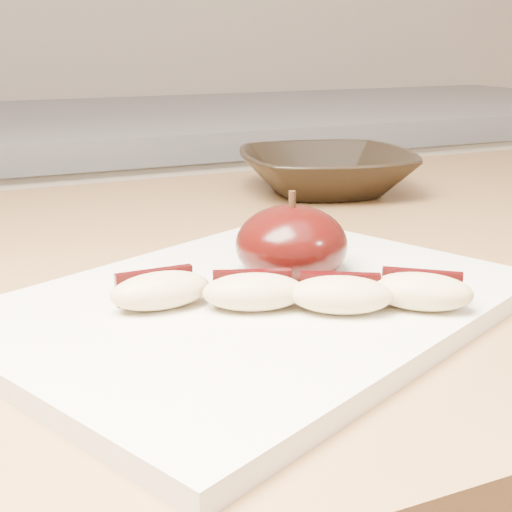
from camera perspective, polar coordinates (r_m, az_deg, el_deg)
name	(u,v)px	position (r m, az deg, el deg)	size (l,w,h in m)	color
back_cabinet	(26,387)	(1.34, -17.92, -9.91)	(2.40, 0.62, 0.94)	silver
cutting_board	(256,305)	(0.44, 0.00, -3.94)	(0.32, 0.23, 0.01)	silver
apple_half	(291,245)	(0.47, 2.85, 0.92)	(0.08, 0.08, 0.06)	black
apple_wedge_a	(160,290)	(0.42, -7.70, -2.70)	(0.06, 0.03, 0.02)	tan
apple_wedge_b	(254,291)	(0.41, -0.20, -2.83)	(0.07, 0.05, 0.02)	tan
apple_wedge_c	(341,294)	(0.41, 6.79, -3.05)	(0.07, 0.05, 0.02)	tan
apple_wedge_d	(421,291)	(0.42, 13.07, -2.73)	(0.06, 0.06, 0.02)	tan
bowl	(326,172)	(0.78, 5.64, 6.72)	(0.18, 0.18, 0.05)	black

